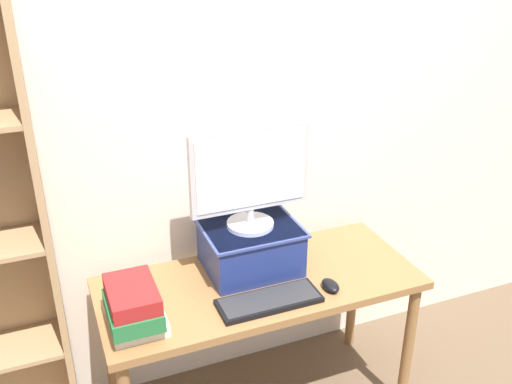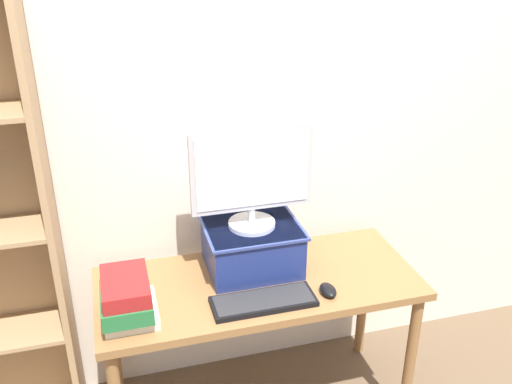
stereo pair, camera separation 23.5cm
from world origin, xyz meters
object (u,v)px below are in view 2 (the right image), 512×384
(riser_box, at_px, (252,245))
(computer_monitor, at_px, (252,176))
(book_stack, at_px, (127,299))
(keyboard, at_px, (263,301))
(desk, at_px, (258,297))
(computer_mouse, at_px, (328,290))

(riser_box, bearing_deg, computer_monitor, -90.00)
(book_stack, bearing_deg, keyboard, -5.87)
(computer_monitor, bearing_deg, desk, -90.42)
(desk, distance_m, computer_mouse, 0.33)
(riser_box, bearing_deg, keyboard, -95.72)
(desk, relative_size, keyboard, 3.27)
(desk, bearing_deg, riser_box, 89.58)
(computer_mouse, xyz_separation_m, book_stack, (-0.82, 0.06, 0.07))
(computer_mouse, bearing_deg, book_stack, 175.81)
(computer_mouse, bearing_deg, keyboard, 179.03)
(riser_box, bearing_deg, book_stack, -158.21)
(desk, relative_size, book_stack, 5.10)
(desk, xyz_separation_m, riser_box, (0.00, 0.11, 0.20))
(computer_monitor, distance_m, book_stack, 0.71)
(riser_box, relative_size, book_stack, 1.53)
(computer_monitor, distance_m, computer_mouse, 0.58)
(computer_mouse, height_order, book_stack, book_stack)
(computer_monitor, xyz_separation_m, computer_mouse, (0.25, -0.28, -0.43))
(book_stack, bearing_deg, desk, 11.58)
(computer_mouse, bearing_deg, riser_box, 131.52)
(computer_mouse, bearing_deg, desk, 145.34)
(computer_monitor, distance_m, keyboard, 0.52)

